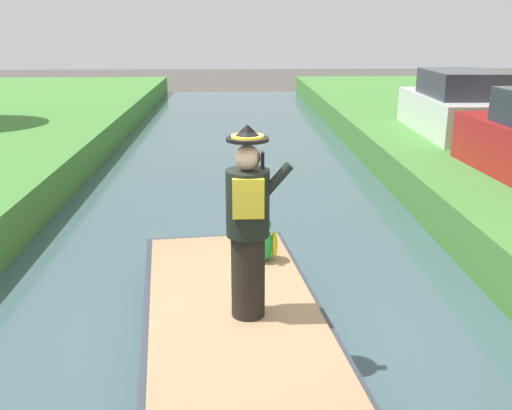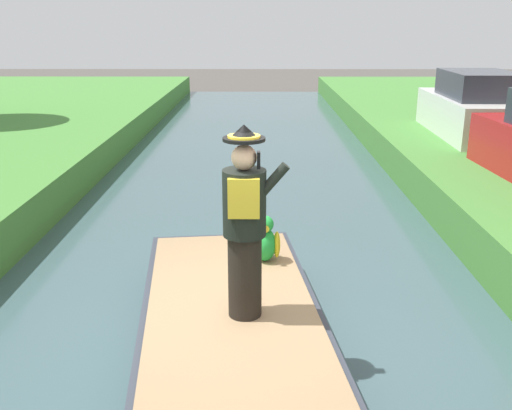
# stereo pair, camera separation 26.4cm
# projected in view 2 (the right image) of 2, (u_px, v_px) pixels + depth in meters

# --- Properties ---
(ground_plane) EXTENTS (80.00, 80.00, 0.00)m
(ground_plane) POSITION_uv_depth(u_px,v_px,m) (231.00, 370.00, 5.89)
(ground_plane) COLOR #4C4742
(canal_water) EXTENTS (6.43, 48.00, 0.10)m
(canal_water) POSITION_uv_depth(u_px,v_px,m) (231.00, 365.00, 5.88)
(canal_water) COLOR #3D565B
(canal_water) RESTS_ON ground
(boat) EXTENTS (2.28, 4.38, 0.61)m
(boat) POSITION_uv_depth(u_px,v_px,m) (231.00, 330.00, 5.86)
(boat) COLOR #333842
(boat) RESTS_ON canal_water
(person_pirate) EXTENTS (0.61, 0.42, 1.85)m
(person_pirate) POSITION_uv_depth(u_px,v_px,m) (245.00, 224.00, 5.27)
(person_pirate) COLOR black
(person_pirate) RESTS_ON boat
(parrot_plush) EXTENTS (0.36, 0.34, 0.57)m
(parrot_plush) POSITION_uv_depth(u_px,v_px,m) (265.00, 241.00, 6.73)
(parrot_plush) COLOR green
(parrot_plush) RESTS_ON boat
(parked_car_white) EXTENTS (1.80, 4.04, 1.50)m
(parked_car_white) POSITION_uv_depth(u_px,v_px,m) (474.00, 109.00, 13.51)
(parked_car_white) COLOR white
(parked_car_white) RESTS_ON grass_bank_far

